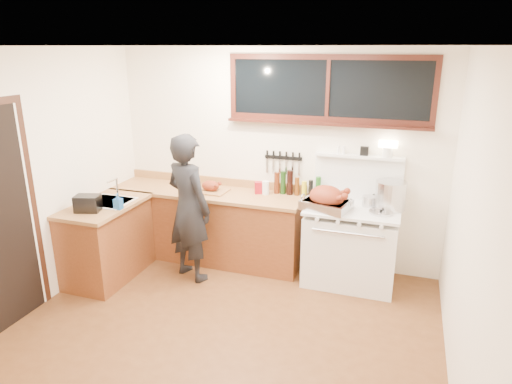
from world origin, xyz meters
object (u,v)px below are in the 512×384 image
(cutting_board, at_px, (211,188))
(vintage_stove, at_px, (351,243))
(roast_turkey, at_px, (327,200))
(man, at_px, (189,208))

(cutting_board, bearing_deg, vintage_stove, -0.48)
(cutting_board, height_order, roast_turkey, roast_turkey)
(man, bearing_deg, cutting_board, 84.19)
(vintage_stove, relative_size, roast_turkey, 2.81)
(man, height_order, roast_turkey, man)
(vintage_stove, xyz_separation_m, roast_turkey, (-0.27, -0.15, 0.54))
(cutting_board, bearing_deg, man, -95.81)
(cutting_board, distance_m, roast_turkey, 1.47)
(man, relative_size, cutting_board, 4.03)
(cutting_board, relative_size, roast_turkey, 0.74)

